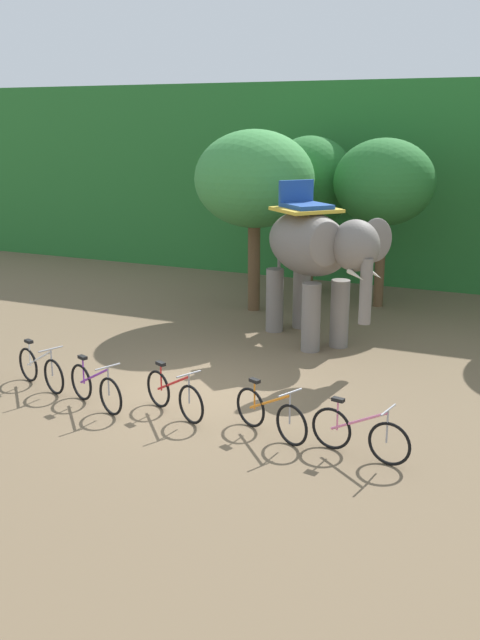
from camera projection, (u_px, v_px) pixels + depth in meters
ground_plane at (193, 393)px, 14.06m from camera, size 80.00×80.00×0.00m
foliage_hedge at (375, 178)px, 25.44m from camera, size 36.00×6.00×6.36m
tree_far_right at (254, 180)px, 19.32m from camera, size 3.24×3.24×4.94m
tree_right at (310, 182)px, 21.66m from camera, size 2.71×2.71×4.73m
tree_far_left at (384, 183)px, 19.76m from camera, size 2.78×2.78×4.70m
elephant at (315, 252)px, 16.74m from camera, size 3.81×3.53×3.78m
bike_white at (41, 369)px, 14.27m from camera, size 1.61×0.75×0.92m
bike_purple at (95, 387)px, 13.29m from camera, size 1.60×0.77×0.92m
bike_red at (174, 395)px, 12.93m from camera, size 1.57×0.81×0.92m
bike_orange at (270, 414)px, 12.07m from camera, size 1.58×0.81×0.92m
bike_pink at (359, 434)px, 11.31m from camera, size 1.69×0.52×0.92m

